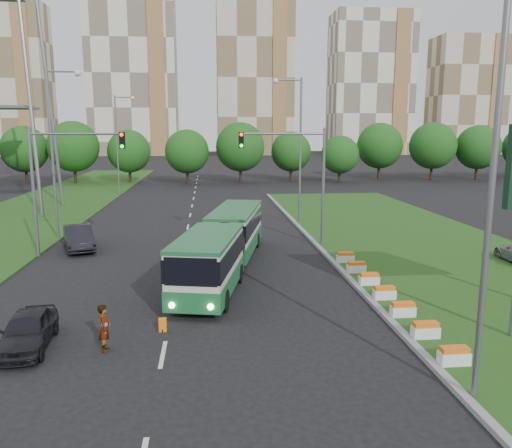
{
  "coord_description": "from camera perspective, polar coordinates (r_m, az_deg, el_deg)",
  "views": [
    {
      "loc": [
        -1.32,
        -22.7,
        7.73
      ],
      "look_at": [
        1.36,
        4.86,
        2.6
      ],
      "focal_mm": 35.0,
      "sensor_mm": 36.0,
      "label": 1
    }
  ],
  "objects": [
    {
      "name": "apartment_tower_east",
      "position": [
        182.33,
        12.9,
        15.21
      ],
      "size": [
        27.0,
        15.0,
        47.0
      ],
      "primitive_type": "cube",
      "color": "silver",
      "rests_on": "ground"
    },
    {
      "name": "apartment_tower_ceast",
      "position": [
        174.33,
        -0.18,
        16.19
      ],
      "size": [
        25.0,
        15.0,
        50.0
      ],
      "primitive_type": "cube",
      "color": "beige",
      "rests_on": "ground"
    },
    {
      "name": "traffic_mast_left",
      "position": [
        33.05,
        -21.57,
        5.64
      ],
      "size": [
        5.76,
        0.32,
        8.0
      ],
      "color": "slate",
      "rests_on": "ground"
    },
    {
      "name": "pedestrian",
      "position": [
        18.89,
        -16.93,
        -11.29
      ],
      "size": [
        0.45,
        0.66,
        1.73
      ],
      "primitive_type": "imported",
      "rotation": [
        0.0,
        0.0,
        1.64
      ],
      "color": "gray",
      "rests_on": "ground"
    },
    {
      "name": "articulated_bus",
      "position": [
        28.0,
        -3.89,
        -2.2
      ],
      "size": [
        2.46,
        15.76,
        2.59
      ],
      "rotation": [
        0.0,
        0.0,
        -0.21
      ],
      "color": "beige",
      "rests_on": "ground"
    },
    {
      "name": "flower_planters",
      "position": [
        23.9,
        14.47,
        -7.59
      ],
      "size": [
        1.1,
        13.7,
        0.6
      ],
      "primitive_type": null,
      "color": "white",
      "rests_on": "grass_median"
    },
    {
      "name": "car_left_near",
      "position": [
        20.18,
        -24.64,
        -10.97
      ],
      "size": [
        1.92,
        4.09,
        1.35
      ],
      "primitive_type": "imported",
      "rotation": [
        0.0,
        0.0,
        0.08
      ],
      "color": "black",
      "rests_on": "ground"
    },
    {
      "name": "ground",
      "position": [
        24.02,
        -2.14,
        -8.29
      ],
      "size": [
        360.0,
        360.0,
        0.0
      ],
      "primitive_type": "plane",
      "color": "black",
      "rests_on": "ground"
    },
    {
      "name": "grass_median",
      "position": [
        34.73,
        18.97,
        -2.82
      ],
      "size": [
        14.0,
        60.0,
        0.15
      ],
      "primitive_type": "cube",
      "color": "#214E16",
      "rests_on": "ground"
    },
    {
      "name": "traffic_mast_median",
      "position": [
        33.35,
        5.02,
        6.37
      ],
      "size": [
        5.76,
        0.32,
        8.0
      ],
      "color": "slate",
      "rests_on": "ground"
    },
    {
      "name": "tree_line",
      "position": [
        78.59,
        2.74,
        8.14
      ],
      "size": [
        120.0,
        8.0,
        9.0
      ],
      "primitive_type": null,
      "color": "#194E14",
      "rests_on": "ground"
    },
    {
      "name": "shopping_trolley",
      "position": [
        20.33,
        -10.63,
        -11.27
      ],
      "size": [
        0.3,
        0.32,
        0.52
      ],
      "rotation": [
        0.0,
        0.0,
        0.11
      ],
      "color": "orange",
      "rests_on": "ground"
    },
    {
      "name": "midrise_east",
      "position": [
        195.74,
        22.9,
        13.3
      ],
      "size": [
        24.0,
        14.0,
        40.0
      ],
      "primitive_type": "cube",
      "color": "beige",
      "rests_on": "ground"
    },
    {
      "name": "lane_markings",
      "position": [
        43.43,
        -7.7,
        0.15
      ],
      "size": [
        0.2,
        100.0,
        0.01
      ],
      "primitive_type": null,
      "color": "silver",
      "rests_on": "ground"
    },
    {
      "name": "median_kerb",
      "position": [
        32.48,
        7.72,
        -3.2
      ],
      "size": [
        0.3,
        60.0,
        0.18
      ],
      "primitive_type": "cube",
      "color": "gray",
      "rests_on": "ground"
    },
    {
      "name": "apartment_tower_west",
      "position": [
        184.78,
        -26.62,
        14.48
      ],
      "size": [
        26.0,
        15.0,
        48.0
      ],
      "primitive_type": "cube",
      "color": "beige",
      "rests_on": "ground"
    },
    {
      "name": "car_left_far",
      "position": [
        35.21,
        -19.6,
        -1.47
      ],
      "size": [
        3.15,
        5.14,
        1.6
      ],
      "primitive_type": "imported",
      "rotation": [
        0.0,
        0.0,
        0.32
      ],
      "color": "black",
      "rests_on": "ground"
    },
    {
      "name": "street_lamps",
      "position": [
        32.79,
        -8.57,
        7.36
      ],
      "size": [
        36.0,
        60.0,
        12.0
      ],
      "primitive_type": null,
      "color": "slate",
      "rests_on": "ground"
    },
    {
      "name": "apartment_tower_cwest",
      "position": [
        175.27,
        -13.87,
        16.19
      ],
      "size": [
        28.0,
        15.0,
        52.0
      ],
      "primitive_type": "cube",
      "color": "silver",
      "rests_on": "ground"
    },
    {
      "name": "left_verge",
      "position": [
        51.11,
        -24.55,
        0.9
      ],
      "size": [
        12.0,
        110.0,
        0.1
      ],
      "primitive_type": "cube",
      "color": "#214E16",
      "rests_on": "ground"
    }
  ]
}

